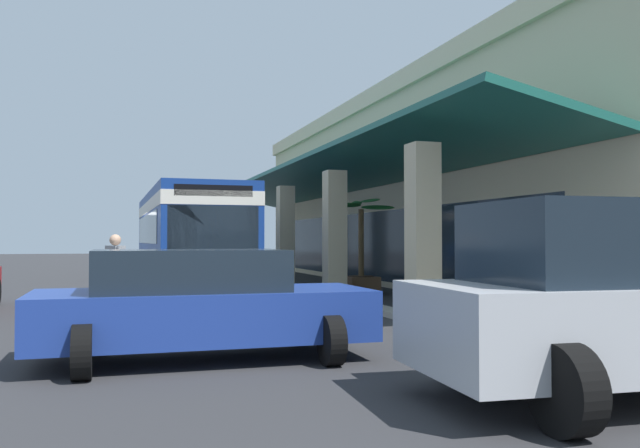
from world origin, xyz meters
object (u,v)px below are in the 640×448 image
parked_sedan_blue (200,303)px  pedestrian (115,271)px  transit_bus (187,232)px  potted_palm (362,272)px

parked_sedan_blue → pedestrian: bearing=-168.2°
transit_bus → pedestrian: size_ratio=6.55×
transit_bus → potted_palm: transit_bus is taller
parked_sedan_blue → potted_palm: 11.19m
parked_sedan_blue → potted_palm: (-9.48, 5.95, -0.10)m
transit_bus → potted_palm: (3.43, 4.75, -1.20)m
parked_sedan_blue → potted_palm: size_ratio=1.57×
pedestrian → potted_palm: potted_palm is taller
parked_sedan_blue → potted_palm: bearing=147.9°
transit_bus → parked_sedan_blue: size_ratio=2.55×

